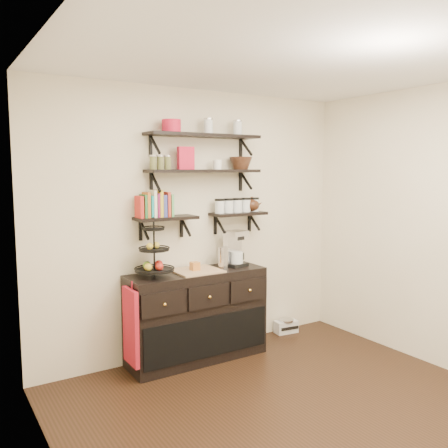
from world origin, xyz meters
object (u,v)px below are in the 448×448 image
(coffee_maker, at_px, (234,249))
(fruit_stand, at_px, (154,257))
(radio, at_px, (286,326))
(sideboard, at_px, (197,315))

(coffee_maker, bearing_deg, fruit_stand, 169.90)
(fruit_stand, height_order, coffee_maker, fruit_stand)
(radio, bearing_deg, coffee_maker, -165.92)
(fruit_stand, xyz_separation_m, coffee_maker, (0.91, 0.02, -0.01))
(sideboard, distance_m, radio, 1.32)
(sideboard, distance_m, coffee_maker, 0.78)
(fruit_stand, relative_size, radio, 1.91)
(sideboard, distance_m, fruit_stand, 0.77)
(fruit_stand, height_order, radio, fruit_stand)
(fruit_stand, xyz_separation_m, radio, (1.70, 0.12, -1.01))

